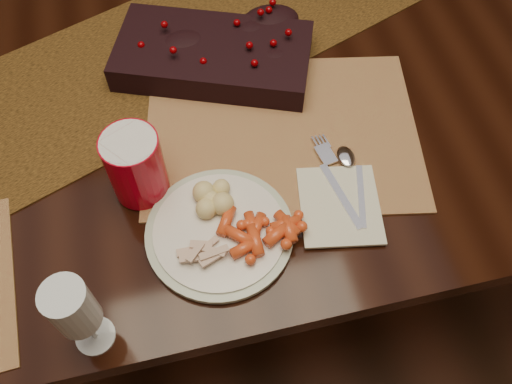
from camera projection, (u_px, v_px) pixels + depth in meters
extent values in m
plane|color=black|center=(232.00, 250.00, 1.69)|extent=(5.00, 5.00, 0.00)
cube|color=black|center=(226.00, 186.00, 1.37)|extent=(1.80, 1.00, 0.75)
cube|color=black|center=(182.00, 45.00, 1.11)|extent=(1.76, 0.98, 0.00)
cube|color=#9B6042|center=(282.00, 132.00, 0.99)|extent=(0.55, 0.45, 0.00)
cylinder|color=silver|center=(220.00, 232.00, 0.87)|extent=(0.30, 0.30, 0.01)
cube|color=beige|center=(340.00, 205.00, 0.90)|extent=(0.16, 0.17, 0.01)
cylinder|color=#AC0417|center=(136.00, 166.00, 0.87)|extent=(0.10, 0.10, 0.13)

